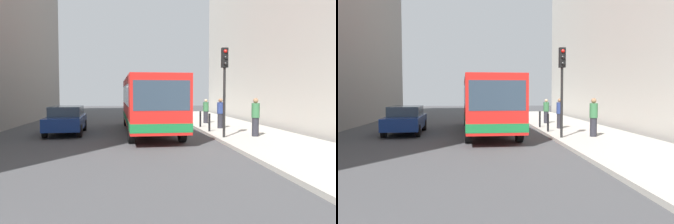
% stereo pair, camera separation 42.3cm
% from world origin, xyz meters
% --- Properties ---
extents(ground_plane, '(80.00, 80.00, 0.00)m').
position_xyz_m(ground_plane, '(0.00, 0.00, 0.00)').
color(ground_plane, '#424244').
extents(sidewalk, '(4.40, 40.00, 0.15)m').
position_xyz_m(sidewalk, '(5.40, 0.00, 0.07)').
color(sidewalk, '#ADA89E').
rests_on(sidewalk, ground).
extents(bus, '(2.92, 11.11, 3.00)m').
position_xyz_m(bus, '(0.27, 2.38, 1.73)').
color(bus, red).
rests_on(bus, ground).
extents(car_beside_bus, '(2.03, 4.48, 1.48)m').
position_xyz_m(car_beside_bus, '(-4.13, 2.07, 0.78)').
color(car_beside_bus, navy).
rests_on(car_beside_bus, ground).
extents(car_behind_bus, '(1.92, 4.43, 1.48)m').
position_xyz_m(car_behind_bus, '(0.74, 13.95, 0.78)').
color(car_behind_bus, '#A5A8AD').
rests_on(car_behind_bus, ground).
extents(traffic_light, '(0.28, 0.33, 4.10)m').
position_xyz_m(traffic_light, '(3.55, -1.33, 3.01)').
color(traffic_light, black).
rests_on(traffic_light, sidewalk).
extents(bollard_near, '(0.11, 0.11, 0.95)m').
position_xyz_m(bollard_near, '(3.45, 1.09, 0.62)').
color(bollard_near, black).
rests_on(bollard_near, sidewalk).
extents(bollard_mid, '(0.11, 0.11, 0.95)m').
position_xyz_m(bollard_mid, '(3.45, 3.35, 0.62)').
color(bollard_mid, black).
rests_on(bollard_mid, sidewalk).
extents(pedestrian_near_signal, '(0.38, 0.38, 1.81)m').
position_xyz_m(pedestrian_near_signal, '(5.13, -1.13, 1.06)').
color(pedestrian_near_signal, '#26262D').
rests_on(pedestrian_near_signal, sidewalk).
extents(pedestrian_mid_sidewalk, '(0.38, 0.38, 1.73)m').
position_xyz_m(pedestrian_mid_sidewalk, '(4.46, 2.57, 1.02)').
color(pedestrian_mid_sidewalk, '#26262D').
rests_on(pedestrian_mid_sidewalk, sidewalk).
extents(pedestrian_far_sidewalk, '(0.38, 0.38, 1.63)m').
position_xyz_m(pedestrian_far_sidewalk, '(4.39, 5.95, 0.96)').
color(pedestrian_far_sidewalk, '#26262D').
rests_on(pedestrian_far_sidewalk, sidewalk).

